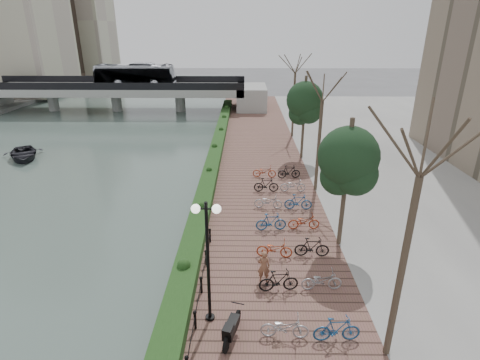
{
  "coord_description": "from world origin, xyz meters",
  "views": [
    {
      "loc": [
        3.19,
        -7.67,
        10.64
      ],
      "look_at": [
        2.86,
        13.88,
        2.0
      ],
      "focal_mm": 28.0,
      "sensor_mm": 36.0,
      "label": 1
    }
  ],
  "objects_px": {
    "motorcycle": "(232,326)",
    "pedestrian": "(264,266)",
    "lamppost": "(207,238)",
    "boat": "(23,154)"
  },
  "relations": [
    {
      "from": "motorcycle",
      "to": "boat",
      "type": "relative_size",
      "value": 0.34
    },
    {
      "from": "pedestrian",
      "to": "lamppost",
      "type": "bearing_deg",
      "value": 46.01
    },
    {
      "from": "pedestrian",
      "to": "boat",
      "type": "bearing_deg",
      "value": -42.35
    },
    {
      "from": "motorcycle",
      "to": "pedestrian",
      "type": "distance_m",
      "value": 3.47
    },
    {
      "from": "motorcycle",
      "to": "lamppost",
      "type": "bearing_deg",
      "value": 148.64
    },
    {
      "from": "lamppost",
      "to": "motorcycle",
      "type": "bearing_deg",
      "value": -47.01
    },
    {
      "from": "lamppost",
      "to": "motorcycle",
      "type": "height_order",
      "value": "lamppost"
    },
    {
      "from": "motorcycle",
      "to": "pedestrian",
      "type": "xyz_separation_m",
      "value": [
        1.25,
        3.23,
        0.26
      ]
    },
    {
      "from": "lamppost",
      "to": "motorcycle",
      "type": "xyz_separation_m",
      "value": [
        0.87,
        -0.93,
        -3.01
      ]
    },
    {
      "from": "motorcycle",
      "to": "boat",
      "type": "bearing_deg",
      "value": 148.15
    }
  ]
}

